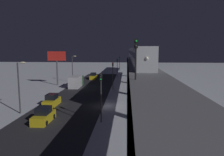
# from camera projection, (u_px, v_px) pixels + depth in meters

# --- Properties ---
(ground_plane) EXTENTS (240.00, 240.00, 0.00)m
(ground_plane) POSITION_uv_depth(u_px,v_px,m) (106.00, 106.00, 34.89)
(ground_plane) COLOR silver
(avenue_asphalt) EXTENTS (11.00, 91.88, 0.01)m
(avenue_asphalt) POSITION_uv_depth(u_px,v_px,m) (71.00, 105.00, 35.31)
(avenue_asphalt) COLOR #28282D
(avenue_asphalt) RESTS_ON ground_plane
(elevated_railway) EXTENTS (5.00, 91.88, 6.38)m
(elevated_railway) POSITION_uv_depth(u_px,v_px,m) (142.00, 73.00, 33.73)
(elevated_railway) COLOR slate
(elevated_railway) RESTS_ON ground_plane
(subway_train) EXTENTS (2.94, 74.07, 3.40)m
(subway_train) POSITION_uv_depth(u_px,v_px,m) (135.00, 54.00, 63.02)
(subway_train) COLOR #B7BABF
(subway_train) RESTS_ON elevated_railway
(rail_signal) EXTENTS (0.36, 0.41, 4.00)m
(rail_signal) POSITION_uv_depth(u_px,v_px,m) (136.00, 52.00, 20.34)
(rail_signal) COLOR black
(rail_signal) RESTS_ON elevated_railway
(sedan_yellow) EXTENTS (1.91, 4.30, 1.97)m
(sedan_yellow) POSITION_uv_depth(u_px,v_px,m) (44.00, 116.00, 27.12)
(sedan_yellow) COLOR gold
(sedan_yellow) RESTS_ON ground_plane
(sedan_yellow_2) EXTENTS (1.80, 4.72, 1.97)m
(sedan_yellow_2) POSITION_uv_depth(u_px,v_px,m) (93.00, 76.00, 67.06)
(sedan_yellow_2) COLOR gold
(sedan_yellow_2) RESTS_ON ground_plane
(sedan_yellow_3) EXTENTS (1.80, 4.37, 1.97)m
(sedan_yellow_3) POSITION_uv_depth(u_px,v_px,m) (52.00, 101.00, 35.07)
(sedan_yellow_3) COLOR gold
(sedan_yellow_3) RESTS_ON ground_plane
(delivery_van) EXTENTS (2.40, 7.40, 2.80)m
(delivery_van) POSITION_uv_depth(u_px,v_px,m) (76.00, 81.00, 52.77)
(delivery_van) COLOR #2D6038
(delivery_van) RESTS_ON ground_plane
(traffic_light_near) EXTENTS (0.32, 0.44, 6.40)m
(traffic_light_near) POSITION_uv_depth(u_px,v_px,m) (101.00, 91.00, 26.45)
(traffic_light_near) COLOR #2D2D2D
(traffic_light_near) RESTS_ON ground_plane
(traffic_light_mid) EXTENTS (0.32, 0.44, 6.40)m
(traffic_light_mid) POSITION_uv_depth(u_px,v_px,m) (113.00, 72.00, 48.46)
(traffic_light_mid) COLOR #2D2D2D
(traffic_light_mid) RESTS_ON ground_plane
(traffic_light_far) EXTENTS (0.32, 0.44, 6.40)m
(traffic_light_far) POSITION_uv_depth(u_px,v_px,m) (117.00, 65.00, 70.47)
(traffic_light_far) COLOR #2D2D2D
(traffic_light_far) RESTS_ON ground_plane
(traffic_light_distant) EXTENTS (0.32, 0.44, 6.40)m
(traffic_light_distant) POSITION_uv_depth(u_px,v_px,m) (120.00, 61.00, 92.47)
(traffic_light_distant) COLOR #2D2D2D
(traffic_light_distant) RESTS_ON ground_plane
(commercial_billboard) EXTENTS (4.80, 0.36, 8.90)m
(commercial_billboard) POSITION_uv_depth(u_px,v_px,m) (57.00, 59.00, 54.33)
(commercial_billboard) COLOR #4C4C51
(commercial_billboard) RESTS_ON ground_plane
(street_lamp_near) EXTENTS (1.35, 0.44, 7.65)m
(street_lamp_near) POSITION_uv_depth(u_px,v_px,m) (20.00, 81.00, 30.15)
(street_lamp_near) COLOR #38383D
(street_lamp_near) RESTS_ON ground_plane
(street_lamp_far) EXTENTS (1.35, 0.44, 7.65)m
(street_lamp_far) POSITION_uv_depth(u_px,v_px,m) (73.00, 66.00, 59.80)
(street_lamp_far) COLOR #38383D
(street_lamp_far) RESTS_ON ground_plane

